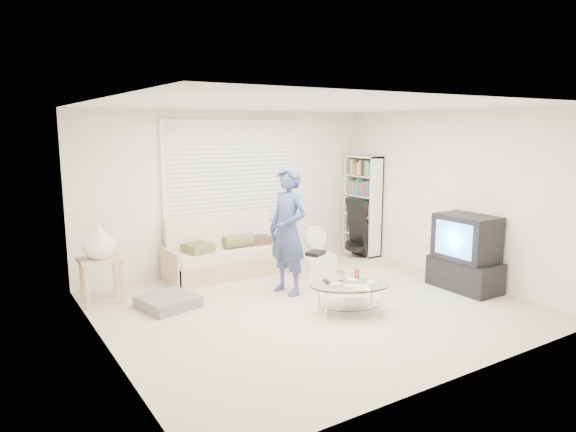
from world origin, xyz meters
TOP-DOWN VIEW (x-y plane):
  - ground at (0.00, 0.00)m, footprint 5.00×5.00m
  - room_shell at (0.00, 0.48)m, footprint 5.02×4.52m
  - window_blinds at (0.00, 2.20)m, footprint 2.32×0.08m
  - futon_sofa at (-0.30, 1.87)m, footprint 1.88×0.76m
  - grey_floor_pillow at (-1.56, 0.95)m, footprint 0.76×0.76m
  - side_table at (-2.22, 1.56)m, footprint 0.53×0.42m
  - bookshelf at (2.32, 1.79)m, footprint 0.28×0.74m
  - guitar_case at (2.10, 1.64)m, footprint 0.37×0.38m
  - floor_fan at (1.16, 1.59)m, footprint 0.40×0.27m
  - storage_bin at (0.84, 1.11)m, footprint 0.55×0.40m
  - tv_unit at (2.20, -0.56)m, footprint 0.55×0.98m
  - coffee_table at (0.25, -0.44)m, footprint 1.15×0.97m
  - standing_person at (0.03, 0.63)m, footprint 0.54×0.71m

SIDE VIEW (x-z plane):
  - ground at x=0.00m, z-range 0.00..0.00m
  - grey_floor_pillow at x=-1.56m, z-range 0.00..0.14m
  - storage_bin at x=0.84m, z-range -0.02..0.36m
  - coffee_table at x=0.25m, z-range 0.05..0.54m
  - futon_sofa at x=-0.30m, z-range -0.16..0.76m
  - floor_fan at x=1.16m, z-range 0.05..0.72m
  - guitar_case at x=2.10m, z-range -0.06..0.97m
  - tv_unit at x=2.20m, z-range -0.02..1.04m
  - side_table at x=-2.22m, z-range 0.25..1.30m
  - standing_person at x=0.03m, z-range 0.00..1.73m
  - bookshelf at x=2.32m, z-range 0.00..1.75m
  - window_blinds at x=0.00m, z-range 0.74..2.36m
  - room_shell at x=0.00m, z-range 0.37..2.88m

